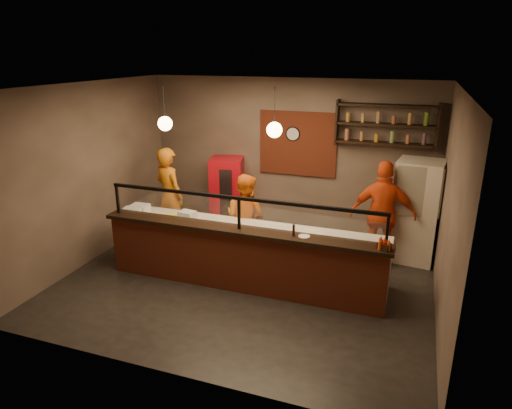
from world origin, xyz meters
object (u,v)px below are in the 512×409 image
at_px(cook_right, 383,215).
at_px(fridge, 416,211).
at_px(red_cooler, 227,194).
at_px(pizza_dough, 311,235).
at_px(wall_clock, 293,134).
at_px(cook_left, 170,195).
at_px(cook_mid, 245,218).
at_px(pepper_mill, 294,230).
at_px(condiment_caddy, 384,246).

relative_size(cook_right, fridge, 1.03).
relative_size(red_cooler, pizza_dough, 3.25).
bearing_deg(wall_clock, cook_left, -148.09).
bearing_deg(wall_clock, cook_right, -29.22).
xyz_separation_m(cook_mid, red_cooler, (-0.94, 1.36, -0.04)).
bearing_deg(pizza_dough, pepper_mill, -107.46).
relative_size(cook_mid, condiment_caddy, 9.57).
distance_m(cook_left, red_cooler, 1.32).
height_order(fridge, condiment_caddy, fridge).
bearing_deg(cook_mid, red_cooler, -41.38).
height_order(cook_left, pizza_dough, cook_left).
bearing_deg(cook_mid, wall_clock, -89.61).
bearing_deg(wall_clock, fridge, -13.81).
height_order(cook_mid, pepper_mill, cook_mid).
distance_m(wall_clock, fridge, 2.82).
height_order(red_cooler, pizza_dough, red_cooler).
height_order(cook_right, fridge, cook_right).
height_order(wall_clock, condiment_caddy, wall_clock).
xyz_separation_m(wall_clock, condiment_caddy, (2.10, -2.81, -0.99)).
xyz_separation_m(wall_clock, pizza_dough, (0.93, -2.25, -1.19)).
height_order(cook_right, pizza_dough, cook_right).
bearing_deg(fridge, cook_mid, -152.76).
height_order(condiment_caddy, pepper_mill, pepper_mill).
xyz_separation_m(cook_right, pepper_mill, (-1.17, -1.67, 0.18)).
height_order(pizza_dough, pepper_mill, pepper_mill).
relative_size(wall_clock, cook_right, 0.16).
bearing_deg(cook_mid, pizza_dough, 170.77).
bearing_deg(cook_mid, pepper_mill, 151.70).
bearing_deg(wall_clock, pizza_dough, -67.50).
distance_m(wall_clock, cook_mid, 2.15).
height_order(cook_left, cook_right, same).
relative_size(cook_left, pepper_mill, 10.79).
height_order(wall_clock, cook_mid, wall_clock).
bearing_deg(fridge, pizza_dough, -126.47).
distance_m(cook_left, cook_mid, 1.78).
bearing_deg(cook_left, fridge, -147.04).
height_order(cook_left, pepper_mill, cook_left).
bearing_deg(pepper_mill, cook_mid, 137.59).
height_order(pizza_dough, condiment_caddy, condiment_caddy).
xyz_separation_m(cook_left, condiment_caddy, (4.25, -1.47, 0.14)).
relative_size(fridge, red_cooler, 1.20).
bearing_deg(fridge, red_cooler, -177.30).
bearing_deg(pizza_dough, fridge, 46.30).
height_order(red_cooler, pepper_mill, red_cooler).
relative_size(fridge, pizza_dough, 3.90).
relative_size(cook_right, red_cooler, 1.23).
relative_size(pizza_dough, pepper_mill, 2.69).
relative_size(red_cooler, pepper_mill, 8.75).
xyz_separation_m(pizza_dough, pepper_mill, (-0.16, -0.50, 0.24)).
height_order(wall_clock, cook_right, wall_clock).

